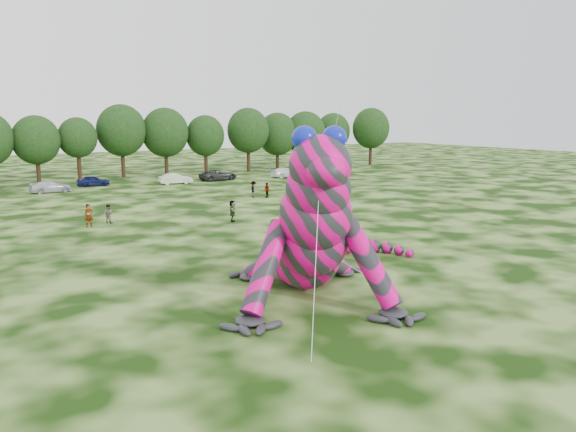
# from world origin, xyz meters

# --- Properties ---
(ground) EXTENTS (240.00, 240.00, 0.00)m
(ground) POSITION_xyz_m (0.00, 0.00, 0.00)
(ground) COLOR #16330A
(ground) RESTS_ON ground
(inflatable_gecko) EXTENTS (19.60, 21.04, 8.45)m
(inflatable_gecko) POSITION_xyz_m (1.12, 0.39, 4.22)
(inflatable_gecko) COLOR #E6037B
(inflatable_gecko) RESTS_ON ground
(tree_8) EXTENTS (6.14, 5.53, 8.94)m
(tree_8) POSITION_xyz_m (-4.22, 56.99, 4.47)
(tree_8) COLOR black
(tree_8) RESTS_ON ground
(tree_9) EXTENTS (5.27, 4.74, 8.68)m
(tree_9) POSITION_xyz_m (1.06, 57.35, 4.34)
(tree_9) COLOR black
(tree_9) RESTS_ON ground
(tree_10) EXTENTS (7.09, 6.38, 10.50)m
(tree_10) POSITION_xyz_m (7.40, 58.58, 5.25)
(tree_10) COLOR black
(tree_10) RESTS_ON ground
(tree_11) EXTENTS (7.01, 6.31, 10.07)m
(tree_11) POSITION_xyz_m (13.79, 58.20, 5.03)
(tree_11) COLOR black
(tree_11) RESTS_ON ground
(tree_12) EXTENTS (5.99, 5.39, 8.97)m
(tree_12) POSITION_xyz_m (20.01, 57.74, 4.49)
(tree_12) COLOR black
(tree_12) RESTS_ON ground
(tree_13) EXTENTS (6.83, 6.15, 10.13)m
(tree_13) POSITION_xyz_m (27.13, 57.13, 5.06)
(tree_13) COLOR black
(tree_13) RESTS_ON ground
(tree_14) EXTENTS (6.82, 6.14, 9.40)m
(tree_14) POSITION_xyz_m (33.46, 58.72, 4.70)
(tree_14) COLOR black
(tree_14) RESTS_ON ground
(tree_15) EXTENTS (7.17, 6.45, 9.63)m
(tree_15) POSITION_xyz_m (38.47, 57.77, 4.82)
(tree_15) COLOR black
(tree_15) RESTS_ON ground
(tree_16) EXTENTS (6.26, 5.63, 9.37)m
(tree_16) POSITION_xyz_m (45.45, 59.37, 4.69)
(tree_16) COLOR black
(tree_16) RESTS_ON ground
(tree_17) EXTENTS (6.98, 6.28, 10.30)m
(tree_17) POSITION_xyz_m (51.95, 56.66, 5.15)
(tree_17) COLOR black
(tree_17) RESTS_ON ground
(car_3) EXTENTS (4.83, 2.33, 1.36)m
(car_3) POSITION_xyz_m (-4.43, 46.28, 0.68)
(car_3) COLOR silver
(car_3) RESTS_ON ground
(car_4) EXTENTS (4.17, 1.95, 1.38)m
(car_4) POSITION_xyz_m (1.22, 49.93, 0.69)
(car_4) COLOR #0F1545
(car_4) RESTS_ON ground
(car_5) EXTENTS (4.36, 1.76, 1.41)m
(car_5) POSITION_xyz_m (11.00, 46.72, 0.70)
(car_5) COLOR silver
(car_5) RESTS_ON ground
(car_6) EXTENTS (5.51, 2.97, 1.47)m
(car_6) POSITION_xyz_m (17.58, 47.72, 0.73)
(car_6) COLOR #2A2A2D
(car_6) RESTS_ON ground
(car_7) EXTENTS (5.00, 2.51, 1.39)m
(car_7) POSITION_xyz_m (27.54, 46.25, 0.70)
(car_7) COLOR white
(car_7) RESTS_ON ground
(spectator_5) EXTENTS (1.23, 1.75, 1.82)m
(spectator_5) POSITION_xyz_m (5.85, 18.70, 0.91)
(spectator_5) COLOR gray
(spectator_5) RESTS_ON ground
(spectator_3) EXTENTS (0.46, 0.99, 1.66)m
(spectator_3) POSITION_xyz_m (15.20, 29.58, 0.83)
(spectator_3) COLOR gray
(spectator_3) RESTS_ON ground
(spectator_2) EXTENTS (1.04, 1.32, 1.80)m
(spectator_2) POSITION_xyz_m (13.99, 30.40, 0.90)
(spectator_2) COLOR gray
(spectator_2) RESTS_ON ground
(spectator_0) EXTENTS (0.71, 0.48, 1.87)m
(spectator_0) POSITION_xyz_m (-5.07, 22.52, 0.94)
(spectator_0) COLOR gray
(spectator_0) RESTS_ON ground
(spectator_1) EXTENTS (0.95, 0.97, 1.58)m
(spectator_1) POSITION_xyz_m (-3.32, 23.43, 0.79)
(spectator_1) COLOR gray
(spectator_1) RESTS_ON ground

